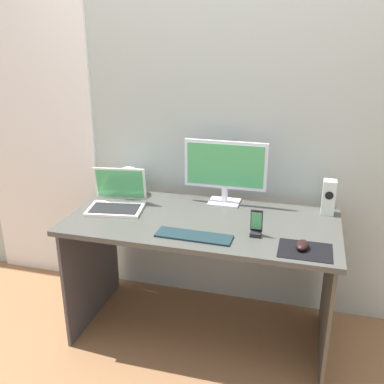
{
  "coord_description": "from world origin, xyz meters",
  "views": [
    {
      "loc": [
        0.52,
        -2.13,
        1.71
      ],
      "look_at": [
        -0.05,
        -0.02,
        0.9
      ],
      "focal_mm": 41.13,
      "sensor_mm": 36.0,
      "label": 1
    }
  ],
  "objects_px": {
    "laptop": "(117,200)",
    "keyboard_external": "(194,236)",
    "speaker_right": "(329,197)",
    "mouse": "(302,245)",
    "monitor": "(225,169)",
    "fishbowl": "(129,181)",
    "phone_in_dock": "(256,227)"
  },
  "relations": [
    {
      "from": "laptop",
      "to": "keyboard_external",
      "type": "xyz_separation_m",
      "value": [
        0.53,
        -0.25,
        -0.04
      ]
    },
    {
      "from": "mouse",
      "to": "phone_in_dock",
      "type": "bearing_deg",
      "value": 165.49
    },
    {
      "from": "monitor",
      "to": "fishbowl",
      "type": "height_order",
      "value": "monitor"
    },
    {
      "from": "monitor",
      "to": "fishbowl",
      "type": "relative_size",
      "value": 2.63
    },
    {
      "from": "fishbowl",
      "to": "keyboard_external",
      "type": "distance_m",
      "value": 0.73
    },
    {
      "from": "monitor",
      "to": "phone_in_dock",
      "type": "bearing_deg",
      "value": -58.38
    },
    {
      "from": "speaker_right",
      "to": "mouse",
      "type": "relative_size",
      "value": 1.97
    },
    {
      "from": "monitor",
      "to": "speaker_right",
      "type": "bearing_deg",
      "value": -0.34
    },
    {
      "from": "fishbowl",
      "to": "mouse",
      "type": "bearing_deg",
      "value": -23.54
    },
    {
      "from": "monitor",
      "to": "phone_in_dock",
      "type": "xyz_separation_m",
      "value": [
        0.24,
        -0.39,
        -0.16
      ]
    },
    {
      "from": "monitor",
      "to": "speaker_right",
      "type": "relative_size",
      "value": 2.46
    },
    {
      "from": "keyboard_external",
      "to": "phone_in_dock",
      "type": "relative_size",
      "value": 2.77
    },
    {
      "from": "monitor",
      "to": "keyboard_external",
      "type": "height_order",
      "value": "monitor"
    },
    {
      "from": "keyboard_external",
      "to": "fishbowl",
      "type": "bearing_deg",
      "value": 140.3
    },
    {
      "from": "phone_in_dock",
      "to": "speaker_right",
      "type": "bearing_deg",
      "value": 47.72
    },
    {
      "from": "keyboard_external",
      "to": "mouse",
      "type": "bearing_deg",
      "value": 2.47
    },
    {
      "from": "speaker_right",
      "to": "phone_in_dock",
      "type": "distance_m",
      "value": 0.52
    },
    {
      "from": "speaker_right",
      "to": "laptop",
      "type": "xyz_separation_m",
      "value": [
        -1.18,
        -0.23,
        -0.05
      ]
    },
    {
      "from": "mouse",
      "to": "phone_in_dock",
      "type": "distance_m",
      "value": 0.25
    },
    {
      "from": "monitor",
      "to": "laptop",
      "type": "xyz_separation_m",
      "value": [
        -0.59,
        -0.23,
        -0.17
      ]
    },
    {
      "from": "fishbowl",
      "to": "phone_in_dock",
      "type": "distance_m",
      "value": 0.93
    },
    {
      "from": "speaker_right",
      "to": "keyboard_external",
      "type": "distance_m",
      "value": 0.81
    },
    {
      "from": "phone_in_dock",
      "to": "laptop",
      "type": "bearing_deg",
      "value": 169.42
    },
    {
      "from": "mouse",
      "to": "keyboard_external",
      "type": "bearing_deg",
      "value": -172.0
    },
    {
      "from": "phone_in_dock",
      "to": "monitor",
      "type": "bearing_deg",
      "value": 121.62
    },
    {
      "from": "keyboard_external",
      "to": "mouse",
      "type": "height_order",
      "value": "mouse"
    },
    {
      "from": "phone_in_dock",
      "to": "keyboard_external",
      "type": "bearing_deg",
      "value": -161.32
    },
    {
      "from": "laptop",
      "to": "phone_in_dock",
      "type": "relative_size",
      "value": 2.47
    },
    {
      "from": "laptop",
      "to": "mouse",
      "type": "relative_size",
      "value": 3.44
    },
    {
      "from": "monitor",
      "to": "speaker_right",
      "type": "height_order",
      "value": "monitor"
    },
    {
      "from": "speaker_right",
      "to": "fishbowl",
      "type": "distance_m",
      "value": 1.2
    },
    {
      "from": "laptop",
      "to": "fishbowl",
      "type": "bearing_deg",
      "value": 94.92
    }
  ]
}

